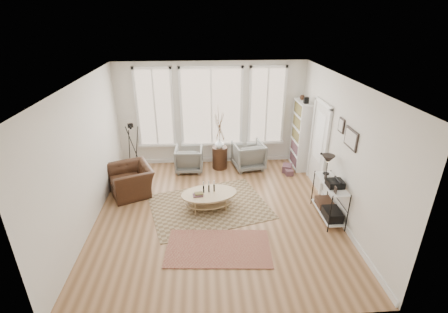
{
  "coord_description": "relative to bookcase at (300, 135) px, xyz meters",
  "views": [
    {
      "loc": [
        -0.27,
        -6.03,
        4.09
      ],
      "look_at": [
        0.2,
        0.6,
        1.1
      ],
      "focal_mm": 26.0,
      "sensor_mm": 36.0,
      "label": 1
    }
  ],
  "objects": [
    {
      "name": "vase",
      "position": [
        -2.25,
        -0.0,
        -0.19
      ],
      "size": [
        0.25,
        0.25,
        0.26
      ],
      "primitive_type": "imported",
      "rotation": [
        0.0,
        0.0,
        -0.01
      ],
      "color": "silver",
      "rests_on": "side_table"
    },
    {
      "name": "accent_chair",
      "position": [
        -4.46,
        -1.19,
        -0.61
      ],
      "size": [
        1.35,
        1.28,
        0.69
      ],
      "primitive_type": "imported",
      "rotation": [
        0.0,
        0.0,
        -1.15
      ],
      "color": "#361E11",
      "rests_on": "ground"
    },
    {
      "name": "bookcase",
      "position": [
        0.0,
        0.0,
        0.0
      ],
      "size": [
        0.31,
        0.85,
        2.06
      ],
      "color": "white",
      "rests_on": "ground"
    },
    {
      "name": "wall_art",
      "position": [
        0.14,
        -2.49,
        0.92
      ],
      "size": [
        0.04,
        0.88,
        0.44
      ],
      "color": "black",
      "rests_on": "ground"
    },
    {
      "name": "book_stack_far",
      "position": [
        -0.39,
        -0.52,
        -0.88
      ],
      "size": [
        0.21,
        0.26,
        0.16
      ],
      "primitive_type": "cube",
      "rotation": [
        0.0,
        0.0,
        0.08
      ],
      "color": "maroon",
      "rests_on": "ground"
    },
    {
      "name": "book_stack_near",
      "position": [
        -0.39,
        -0.32,
        -0.86
      ],
      "size": [
        0.34,
        0.38,
        0.2
      ],
      "primitive_type": "cube",
      "rotation": [
        0.0,
        0.0,
        -0.37
      ],
      "color": "maroon",
      "rests_on": "ground"
    },
    {
      "name": "tripod_camera",
      "position": [
        -4.59,
        -0.02,
        -0.31
      ],
      "size": [
        0.49,
        0.49,
        1.4
      ],
      "color": "black",
      "rests_on": "ground"
    },
    {
      "name": "armchair_left",
      "position": [
        -3.1,
        -0.05,
        -0.61
      ],
      "size": [
        0.76,
        0.78,
        0.69
      ],
      "primitive_type": "imported",
      "rotation": [
        0.0,
        0.0,
        3.1
      ],
      "color": "slate",
      "rests_on": "ground"
    },
    {
      "name": "room",
      "position": [
        -2.42,
        -2.2,
        0.47
      ],
      "size": [
        5.5,
        5.54,
        2.9
      ],
      "color": "#A1744E",
      "rests_on": "ground"
    },
    {
      "name": "armchair_right",
      "position": [
        -1.44,
        -0.0,
        -0.58
      ],
      "size": [
        0.95,
        0.97,
        0.76
      ],
      "primitive_type": "imported",
      "rotation": [
        0.0,
        0.0,
        3.32
      ],
      "color": "slate",
      "rests_on": "ground"
    },
    {
      "name": "rug_main",
      "position": [
        -2.6,
        -1.95,
        -0.95
      ],
      "size": [
        2.98,
        2.54,
        0.01
      ],
      "primitive_type": "cube",
      "rotation": [
        0.0,
        0.0,
        0.27
      ],
      "color": "brown",
      "rests_on": "ground"
    },
    {
      "name": "side_table",
      "position": [
        -2.24,
        0.05,
        -0.11
      ],
      "size": [
        0.42,
        0.42,
        1.77
      ],
      "color": "#361E11",
      "rests_on": "ground"
    },
    {
      "name": "rug_runner",
      "position": [
        -2.47,
        -3.39,
        -0.94
      ],
      "size": [
        2.03,
        1.23,
        0.01
      ],
      "primitive_type": "cube",
      "rotation": [
        0.0,
        0.0,
        -0.08
      ],
      "color": "maroon",
      "rests_on": "ground"
    },
    {
      "name": "door",
      "position": [
        0.13,
        -1.08,
        0.17
      ],
      "size": [
        0.09,
        1.06,
        2.22
      ],
      "color": "silver",
      "rests_on": "ground"
    },
    {
      "name": "low_shelf",
      "position": [
        -0.06,
        -2.52,
        -0.44
      ],
      "size": [
        0.38,
        1.08,
        1.3
      ],
      "color": "white",
      "rests_on": "ground"
    },
    {
      "name": "bay_window",
      "position": [
        -2.44,
        0.49,
        0.65
      ],
      "size": [
        4.14,
        0.12,
        2.24
      ],
      "color": "tan",
      "rests_on": "ground"
    },
    {
      "name": "coffee_table",
      "position": [
        -2.6,
        -2.01,
        -0.65
      ],
      "size": [
        1.34,
        0.96,
        0.57
      ],
      "color": "tan",
      "rests_on": "ground"
    }
  ]
}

